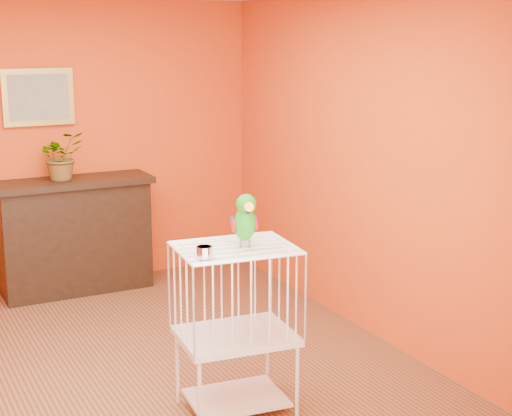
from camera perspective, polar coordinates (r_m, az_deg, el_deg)
ground at (r=5.53m, az=-9.56°, el=-12.24°), size 4.50×4.50×0.00m
room_shell at (r=5.07m, az=-10.23°, el=4.19°), size 4.50×4.50×4.50m
console_cabinet at (r=7.24m, az=-13.04°, el=-1.96°), size 1.39×0.50×1.03m
potted_plant at (r=7.12m, az=-14.02°, el=3.36°), size 0.47×0.50×0.33m
framed_picture at (r=7.19m, az=-15.55°, el=7.78°), size 0.62×0.04×0.50m
birdcage at (r=4.85m, az=-1.49°, el=-8.68°), size 0.74×0.60×1.06m
feed_cup at (r=4.45m, az=-3.78°, el=-3.22°), size 0.10×0.10×0.07m
parrot at (r=4.62m, az=-0.80°, el=-0.87°), size 0.18×0.30×0.34m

